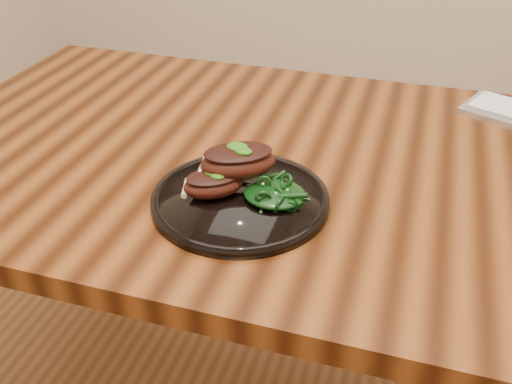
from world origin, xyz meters
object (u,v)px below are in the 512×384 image
greens_heap (275,190)px  lamb_chop_front (213,183)px  desk (341,204)px  plate (240,199)px

greens_heap → lamb_chop_front: bearing=-171.0°
desk → greens_heap: size_ratio=16.85×
desk → plate: size_ratio=5.89×
desk → plate: 0.23m
lamb_chop_front → greens_heap: size_ratio=1.15×
desk → greens_heap: 0.21m
desk → plate: (-0.13, -0.17, 0.09)m
plate → greens_heap: (0.05, 0.00, 0.02)m
desk → plate: plate is taller
plate → lamb_chop_front: (-0.04, -0.01, 0.03)m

